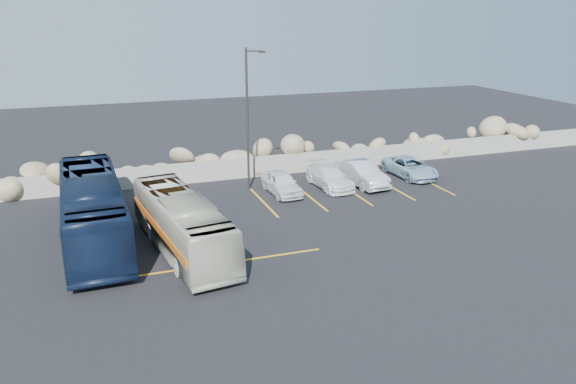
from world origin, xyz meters
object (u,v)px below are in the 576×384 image
object	(u,v)px
tour_coach	(92,210)
car_b	(362,173)
lamppost	(248,116)
car_a	(282,183)
car_d	(410,167)
car_c	(330,177)
vintage_bus	(182,224)

from	to	relation	value
tour_coach	car_b	distance (m)	15.59
lamppost	car_a	distance (m)	4.19
tour_coach	car_d	world-z (taller)	tour_coach
car_c	vintage_bus	bearing A→B (deg)	-149.70
tour_coach	car_a	world-z (taller)	tour_coach
lamppost	car_a	world-z (taller)	lamppost
lamppost	car_d	size ratio (longest dim) A/B	1.89
vintage_bus	car_d	xyz separation A→B (m)	(15.25, 6.61, -0.66)
vintage_bus	lamppost	bearing A→B (deg)	47.77
vintage_bus	car_a	xyz separation A→B (m)	(6.59, 6.06, -0.62)
car_a	car_b	distance (m)	5.01
car_a	car_d	distance (m)	8.67
car_c	car_d	size ratio (longest dim) A/B	0.98
vintage_bus	car_a	distance (m)	8.97
vintage_bus	car_b	bearing A→B (deg)	19.82
car_b	car_a	bearing A→B (deg)	174.60
car_c	car_b	bearing A→B (deg)	-8.84
lamppost	car_a	xyz separation A→B (m)	(1.47, -1.38, -3.67)
lamppost	car_c	xyz separation A→B (m)	(4.51, -1.18, -3.70)
vintage_bus	car_a	world-z (taller)	vintage_bus
tour_coach	car_d	size ratio (longest dim) A/B	2.53
lamppost	vintage_bus	size ratio (longest dim) A/B	0.90
lamppost	car_b	xyz separation A→B (m)	(6.48, -1.40, -3.60)
car_a	car_c	size ratio (longest dim) A/B	0.88
tour_coach	car_d	bearing A→B (deg)	11.02
car_b	lamppost	bearing A→B (deg)	162.60
car_a	lamppost	bearing A→B (deg)	134.88
car_a	car_c	bearing A→B (deg)	1.84
car_a	car_b	size ratio (longest dim) A/B	0.87
vintage_bus	car_c	xyz separation A→B (m)	(9.63, 6.26, -0.64)
car_b	car_d	bearing A→B (deg)	3.52
lamppost	car_a	size ratio (longest dim) A/B	2.19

